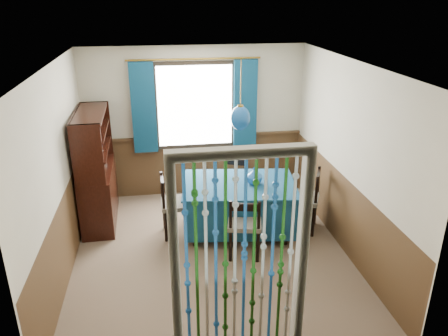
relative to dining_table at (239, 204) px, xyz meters
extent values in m
plane|color=brown|center=(-0.48, -0.54, -0.44)|extent=(4.00, 4.00, 0.00)
plane|color=silver|center=(-0.48, -0.54, 2.06)|extent=(4.00, 4.00, 0.00)
plane|color=beige|center=(-0.48, 1.46, 0.81)|extent=(3.60, 0.00, 3.60)
plane|color=beige|center=(-0.48, -2.54, 0.81)|extent=(3.60, 0.00, 3.60)
plane|color=beige|center=(-2.28, -0.54, 0.81)|extent=(0.00, 4.00, 4.00)
plane|color=beige|center=(1.32, -0.54, 0.81)|extent=(0.00, 4.00, 4.00)
plane|color=#4A321C|center=(-0.48, 1.44, 0.06)|extent=(3.60, 0.00, 3.60)
plane|color=#4A321C|center=(-0.48, -2.53, 0.06)|extent=(3.60, 0.00, 3.60)
plane|color=#4A321C|center=(-2.26, -0.54, 0.06)|extent=(0.00, 4.00, 4.00)
plane|color=#4A321C|center=(1.31, -0.54, 0.06)|extent=(0.00, 4.00, 4.00)
cube|color=black|center=(-0.48, 1.41, 1.11)|extent=(1.32, 0.12, 1.42)
cube|color=navy|center=(0.00, 0.00, -0.02)|extent=(1.63, 1.21, 0.61)
cube|color=navy|center=(0.00, 0.00, 0.30)|extent=(1.70, 1.28, 0.03)
cylinder|color=black|center=(-0.67, -0.30, -0.37)|extent=(0.07, 0.07, 0.14)
cylinder|color=black|center=(0.57, -0.46, -0.37)|extent=(0.07, 0.07, 0.14)
cylinder|color=black|center=(-0.57, 0.46, -0.37)|extent=(0.07, 0.07, 0.14)
cylinder|color=black|center=(0.67, 0.30, -0.37)|extent=(0.07, 0.07, 0.14)
cylinder|color=black|center=(-0.25, -0.75, -0.22)|extent=(0.04, 0.04, 0.44)
cylinder|color=black|center=(0.09, -0.82, -0.22)|extent=(0.04, 0.04, 0.44)
cylinder|color=black|center=(-0.18, -0.43, -0.22)|extent=(0.04, 0.04, 0.44)
cylinder|color=black|center=(0.16, -0.50, -0.22)|extent=(0.04, 0.04, 0.44)
cube|color=#5B5549|center=(-0.04, -0.63, 0.03)|extent=(0.51, 0.49, 0.06)
cube|color=black|center=(-0.08, -0.80, 0.36)|extent=(0.37, 0.12, 0.10)
cylinder|color=black|center=(-0.25, -0.76, 0.22)|extent=(0.04, 0.04, 0.43)
cylinder|color=black|center=(0.09, -0.83, 0.22)|extent=(0.04, 0.04, 0.43)
cylinder|color=black|center=(0.24, 0.77, -0.23)|extent=(0.04, 0.04, 0.42)
cylinder|color=black|center=(-0.06, 0.89, -0.23)|extent=(0.04, 0.04, 0.42)
cylinder|color=black|center=(0.13, 0.48, -0.23)|extent=(0.04, 0.04, 0.42)
cylinder|color=black|center=(-0.18, 0.60, -0.23)|extent=(0.04, 0.04, 0.42)
cube|color=#5B5549|center=(0.03, 0.69, 0.01)|extent=(0.53, 0.51, 0.06)
cube|color=black|center=(0.09, 0.84, 0.32)|extent=(0.34, 0.16, 0.09)
cylinder|color=black|center=(0.25, 0.78, 0.19)|extent=(0.04, 0.04, 0.41)
cylinder|color=black|center=(-0.06, 0.90, 0.19)|extent=(0.04, 0.04, 0.41)
cylinder|color=black|center=(-1.07, 0.24, -0.21)|extent=(0.04, 0.04, 0.46)
cylinder|color=black|center=(-1.06, -0.13, -0.21)|extent=(0.04, 0.04, 0.46)
cylinder|color=black|center=(-0.72, 0.25, -0.21)|extent=(0.04, 0.04, 0.46)
cylinder|color=black|center=(-0.71, -0.12, -0.21)|extent=(0.04, 0.04, 0.46)
cube|color=#5B5549|center=(-0.89, 0.06, 0.05)|extent=(0.44, 0.46, 0.06)
cube|color=black|center=(-1.07, 0.05, 0.38)|extent=(0.05, 0.39, 0.10)
cylinder|color=black|center=(-1.08, 0.24, 0.24)|extent=(0.04, 0.04, 0.45)
cylinder|color=black|center=(-1.07, -0.13, 0.24)|extent=(0.04, 0.04, 0.45)
cylinder|color=black|center=(1.01, -0.32, -0.20)|extent=(0.05, 0.05, 0.47)
cylinder|color=black|center=(1.17, 0.03, -0.20)|extent=(0.05, 0.05, 0.47)
cylinder|color=black|center=(0.68, -0.17, -0.20)|extent=(0.05, 0.05, 0.47)
cylinder|color=black|center=(0.84, 0.17, -0.20)|extent=(0.05, 0.05, 0.47)
cube|color=#5B5549|center=(0.92, -0.07, 0.07)|extent=(0.59, 0.60, 0.06)
cube|color=black|center=(1.10, -0.15, 0.41)|extent=(0.20, 0.38, 0.11)
cylinder|color=black|center=(1.02, -0.33, 0.27)|extent=(0.04, 0.04, 0.46)
cylinder|color=black|center=(1.18, 0.02, 0.27)|extent=(0.04, 0.04, 0.46)
cube|color=black|center=(-2.02, 0.66, -0.01)|extent=(0.48, 1.31, 0.85)
cube|color=black|center=(-2.02, 0.03, 0.84)|extent=(0.40, 0.06, 0.85)
cube|color=black|center=(-2.02, 1.28, 0.84)|extent=(0.40, 0.06, 0.85)
cube|color=black|center=(-2.02, 0.66, 1.24)|extent=(0.43, 1.31, 0.04)
cube|color=black|center=(-2.23, 0.66, 0.84)|extent=(0.06, 1.28, 0.85)
cube|color=black|center=(-1.99, 0.66, 0.71)|extent=(0.38, 1.23, 0.02)
cube|color=black|center=(-1.99, 0.66, 0.99)|extent=(0.38, 1.23, 0.02)
cylinder|color=olive|center=(0.00, 0.00, 1.67)|extent=(0.01, 0.01, 0.79)
ellipsoid|color=#144A8A|center=(0.00, 0.00, 1.27)|extent=(0.26, 0.26, 0.32)
cylinder|color=olive|center=(0.00, 0.00, 1.43)|extent=(0.08, 0.08, 0.03)
imported|color=#144A8A|center=(0.20, -0.04, 0.43)|extent=(0.24, 0.24, 0.22)
imported|color=beige|center=(-1.97, 0.35, 0.75)|extent=(0.30, 0.30, 0.06)
imported|color=beige|center=(-1.97, 0.93, 0.51)|extent=(0.24, 0.24, 0.19)
camera|label=1|loc=(-1.08, -5.51, 2.82)|focal=35.00mm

